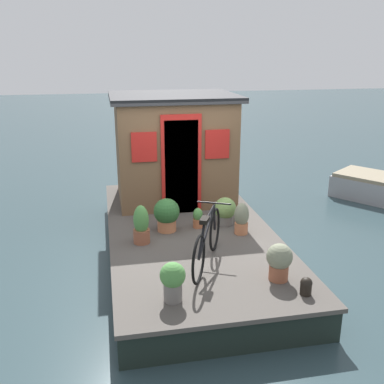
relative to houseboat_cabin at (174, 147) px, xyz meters
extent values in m
plane|color=#2D4247|center=(-1.65, 0.00, -1.53)|extent=(60.00, 60.00, 0.00)
cube|color=#4C4742|center=(-1.65, 0.00, -1.07)|extent=(5.51, 2.68, 0.06)
cube|color=black|center=(-1.65, 0.00, -1.31)|extent=(5.40, 2.62, 0.43)
cube|color=brown|center=(0.01, 0.00, -0.06)|extent=(1.74, 2.17, 1.96)
cube|color=#28282B|center=(0.01, 0.00, 0.97)|extent=(1.94, 2.37, 0.10)
cube|color=#144733|center=(-0.88, 0.00, -0.19)|extent=(0.04, 0.60, 1.70)
cube|color=red|center=(-0.88, 0.00, -0.14)|extent=(0.03, 0.72, 1.80)
cube|color=red|center=(-0.88, -0.65, 0.21)|extent=(0.03, 0.44, 0.52)
cube|color=red|center=(-0.88, 0.65, 0.21)|extent=(0.03, 0.44, 0.52)
torus|color=black|center=(-2.53, -0.21, -0.72)|extent=(0.60, 0.31, 0.65)
torus|color=black|center=(-3.45, 0.23, -0.72)|extent=(0.60, 0.31, 0.65)
cylinder|color=black|center=(-3.03, 0.03, -0.51)|extent=(0.87, 0.44, 0.44)
cylinder|color=black|center=(-2.88, -0.04, -0.32)|extent=(0.57, 0.29, 0.06)
cylinder|color=black|center=(-3.31, 0.16, -0.53)|extent=(0.33, 0.18, 0.40)
cylinder|color=black|center=(-2.57, -0.19, -0.51)|extent=(0.12, 0.08, 0.42)
cube|color=black|center=(-3.16, 0.09, -0.30)|extent=(0.22, 0.18, 0.06)
cylinder|color=black|center=(-2.61, -0.17, -0.27)|extent=(0.24, 0.46, 0.02)
cylinder|color=#B2603D|center=(-1.64, -0.14, -0.96)|extent=(0.16, 0.16, 0.15)
ellipsoid|color=#4C8942|center=(-1.64, -0.14, -0.81)|extent=(0.16, 0.16, 0.22)
cylinder|color=#C6754C|center=(-2.03, -0.78, -0.94)|extent=(0.22, 0.22, 0.19)
ellipsoid|color=gray|center=(-2.03, -0.78, -0.71)|extent=(0.24, 0.24, 0.39)
cylinder|color=slate|center=(-3.82, 0.63, -0.92)|extent=(0.22, 0.22, 0.23)
sphere|color=#4C8942|center=(-3.82, 0.63, -0.70)|extent=(0.31, 0.31, 0.31)
cylinder|color=slate|center=(-1.59, -0.63, -0.96)|extent=(0.28, 0.28, 0.16)
sphere|color=#70934C|center=(-1.59, -0.63, -0.75)|extent=(0.38, 0.38, 0.38)
cylinder|color=#935138|center=(-2.08, 0.84, -0.93)|extent=(0.26, 0.26, 0.22)
ellipsoid|color=#4C8942|center=(-2.08, 0.84, -0.66)|extent=(0.24, 0.24, 0.46)
cylinder|color=#C6754C|center=(-1.67, 0.39, -0.94)|extent=(0.31, 0.31, 0.19)
sphere|color=#2D602D|center=(-1.67, 0.39, -0.70)|extent=(0.43, 0.43, 0.43)
cylinder|color=#935138|center=(-3.59, -0.80, -0.93)|extent=(0.25, 0.25, 0.21)
sphere|color=gray|center=(-3.59, -0.80, -0.71)|extent=(0.34, 0.34, 0.34)
cylinder|color=black|center=(-4.00, -0.99, -0.96)|extent=(0.14, 0.14, 0.16)
sphere|color=black|center=(-4.00, -0.99, -0.88)|extent=(0.15, 0.15, 0.15)
camera|label=1|loc=(-8.45, 1.31, 1.83)|focal=41.71mm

